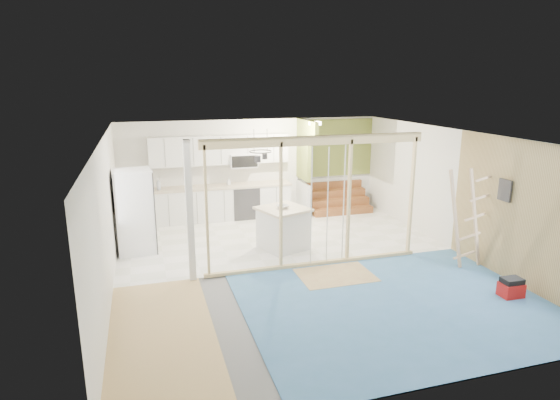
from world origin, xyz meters
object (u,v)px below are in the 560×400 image
object	(u,v)px
fridge	(135,212)
island	(283,229)
toolbox	(511,288)
ladder	(468,219)

from	to	relation	value
fridge	island	world-z (taller)	fridge
fridge	island	xyz separation A→B (m)	(3.05, -0.71, -0.44)
fridge	toolbox	bearing A→B (deg)	-39.13
toolbox	fridge	bearing A→B (deg)	147.80
island	toolbox	world-z (taller)	island
ladder	toolbox	bearing A→B (deg)	-93.47
fridge	ladder	bearing A→B (deg)	-29.49
fridge	ladder	world-z (taller)	ladder
toolbox	island	bearing A→B (deg)	133.59
ladder	island	bearing A→B (deg)	145.32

